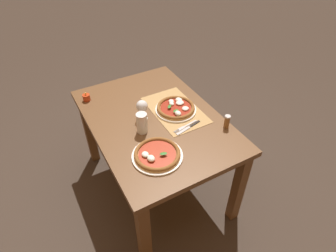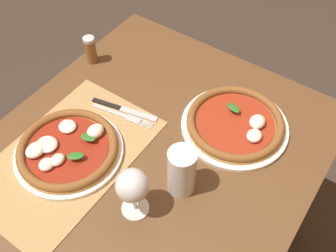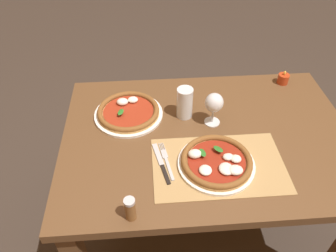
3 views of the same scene
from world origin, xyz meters
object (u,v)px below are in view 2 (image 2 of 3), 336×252
Objects in this scene: pint_glass at (182,172)px; knife at (124,110)px; pizza_near at (68,149)px; wine_glass at (133,187)px; fork at (123,116)px; pepper_shaker at (90,50)px; pizza_far at (236,124)px.

knife is at bearing -113.32° from pint_glass.
pizza_near is 0.27m from wine_glass.
pizza_near is 1.50× the size of fork.
pizza_near reaches higher than fork.
wine_glass reaches higher than pint_glass.
knife is (-0.21, 0.03, -0.02)m from pizza_near.
pepper_shaker reaches higher than pizza_near.
wine_glass is 0.78× the size of fork.
pint_glass is at bearing 153.72° from wine_glass.
pizza_far is 2.15× the size of pint_glass.
wine_glass is 1.60× the size of pepper_shaker.
fork is (-0.10, -0.27, -0.06)m from pint_glass.
pizza_far is 0.33m from knife.
wine_glass is at bearing 52.05° from pepper_shaker.
wine_glass is at bearing 43.26° from knife.
knife is at bearing 63.37° from pepper_shaker.
wine_glass reaches higher than pizza_far.
wine_glass is (0.03, 0.25, 0.08)m from pizza_near.
knife is at bearing -66.96° from pizza_far.
pint_glass is at bearing 105.72° from pizza_near.
pizza_near is 0.48m from pizza_far.
pepper_shaker is (-0.12, -0.23, 0.04)m from knife.
wine_glass is at bearing -12.23° from pizza_far.
pepper_shaker is (-0.24, -0.51, -0.02)m from pint_glass.
fork is at bearing 168.63° from pizza_near.
fork is at bearing -62.83° from pizza_far.
pint_glass is 0.73× the size of fork.
pizza_far is 1.46× the size of knife.
pizza_near is 0.19m from fork.
pint_glass is at bearing 69.70° from fork.
pint_glass is at bearing 65.18° from pepper_shaker.
wine_glass reaches higher than pizza_near.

